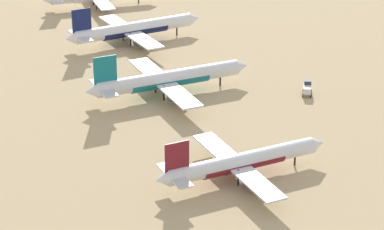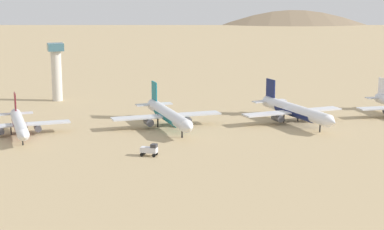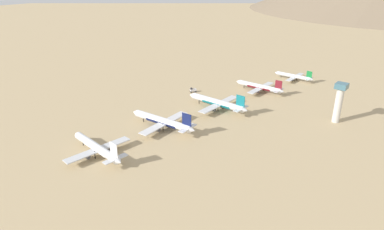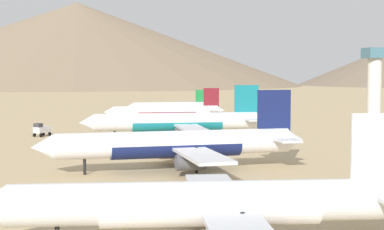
{
  "view_description": "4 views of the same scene",
  "coord_description": "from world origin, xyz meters",
  "views": [
    {
      "loc": [
        -79.72,
        -188.2,
        86.76
      ],
      "look_at": [
        -2.19,
        -20.46,
        3.3
      ],
      "focal_mm": 70.91,
      "sensor_mm": 36.0,
      "label": 1
    },
    {
      "loc": [
        216.85,
        -61.41,
        49.42
      ],
      "look_at": [
        3.23,
        10.99,
        4.86
      ],
      "focal_mm": 57.36,
      "sensor_mm": 36.0,
      "label": 2
    },
    {
      "loc": [
        -133.94,
        193.54,
        95.42
      ],
      "look_at": [
        -0.62,
        33.05,
        5.71
      ],
      "focal_mm": 32.13,
      "sensor_mm": 36.0,
      "label": 3
    },
    {
      "loc": [
        24.99,
        156.61,
        17.86
      ],
      "look_at": [
        -8.62,
        -27.52,
        4.74
      ],
      "focal_mm": 54.06,
      "sensor_mm": 36.0,
      "label": 4
    }
  ],
  "objects": [
    {
      "name": "parked_jet_3",
      "position": [
        8.37,
        51.43,
        4.96
      ],
      "size": [
        51.74,
        42.07,
        14.91
      ],
      "color": "white",
      "rests_on": "ground"
    },
    {
      "name": "desert_hill_4",
      "position": [
        38.7,
        -814.84,
        67.68
      ],
      "size": [
        730.32,
        730.32,
        135.37
      ],
      "primitive_type": "cone",
      "color": "#847056",
      "rests_on": "ground"
    },
    {
      "name": "parked_jet_1",
      "position": [
        -3.82,
        -51.37,
        4.29
      ],
      "size": [
        44.64,
        36.17,
        12.9
      ],
      "color": "silver",
      "rests_on": "ground"
    },
    {
      "name": "service_truck",
      "position": [
        38.02,
        -14.68,
        2.08
      ],
      "size": [
        5.04,
        5.67,
        3.9
      ],
      "color": "silver",
      "rests_on": "ground"
    },
    {
      "name": "ground_plane",
      "position": [
        0.0,
        0.0,
        0.0
      ],
      "size": [
        1800.0,
        1800.0,
        0.0
      ],
      "primitive_type": "plane",
      "color": "tan"
    },
    {
      "name": "parked_jet_2",
      "position": [
        0.55,
        2.36,
        4.98
      ],
      "size": [
        51.75,
        41.9,
        14.97
      ],
      "color": "silver",
      "rests_on": "ground"
    },
    {
      "name": "parked_jet_0",
      "position": [
        -12.15,
        -99.87,
        3.68
      ],
      "size": [
        37.8,
        30.6,
        10.93
      ],
      "color": "silver",
      "rests_on": "ground"
    },
    {
      "name": "control_tower",
      "position": [
        -73.72,
        -30.0,
        15.23
      ],
      "size": [
        7.2,
        7.2,
        27.12
      ],
      "color": "beige",
      "rests_on": "ground"
    },
    {
      "name": "parked_jet_4",
      "position": [
        12.24,
        99.32,
        4.6
      ],
      "size": [
        47.94,
        39.04,
        13.82
      ],
      "color": "silver",
      "rests_on": "ground"
    }
  ]
}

